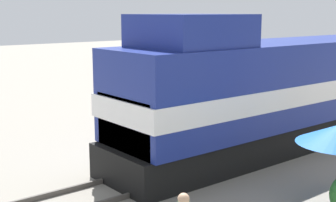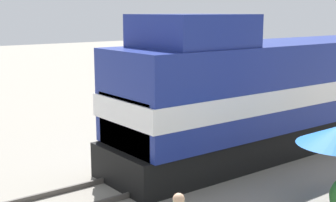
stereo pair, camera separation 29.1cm
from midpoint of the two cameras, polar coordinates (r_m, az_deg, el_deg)
ground_plane at (r=15.02m, az=0.02°, el=-8.93°), size 120.00×120.00×0.00m
rail_near at (r=15.53m, az=-1.65°, el=-7.97°), size 0.08×28.51×0.15m
rail_far at (r=14.47m, az=1.83°, el=-9.40°), size 0.08×28.51×0.15m
locomotive at (r=17.61m, az=11.69°, el=1.05°), size 3.20×14.28×5.01m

